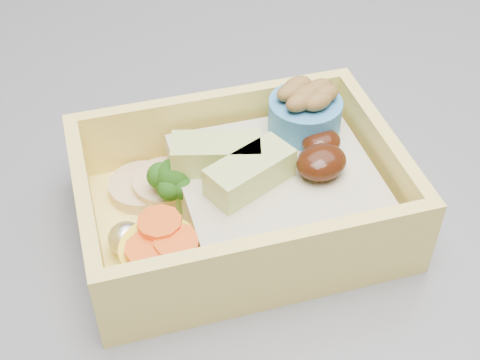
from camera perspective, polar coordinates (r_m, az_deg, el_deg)
bento_box at (r=0.42m, az=0.69°, el=-0.92°), size 0.23×0.20×0.07m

